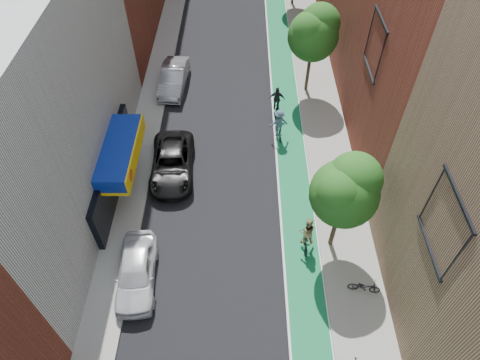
{
  "coord_description": "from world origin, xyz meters",
  "views": [
    {
      "loc": [
        0.72,
        -3.06,
        20.0
      ],
      "look_at": [
        0.62,
        13.41,
        1.5
      ],
      "focal_mm": 32.0,
      "sensor_mm": 36.0,
      "label": 1
    }
  ],
  "objects_px": {
    "parked_car_white": "(136,272)",
    "cyclist_lane_mid": "(277,104)",
    "cyclist_lane_near": "(306,235)",
    "parked_car_black": "(172,163)",
    "cyclist_lane_far": "(279,125)",
    "parked_car_silver": "(174,78)"
  },
  "relations": [
    {
      "from": "parked_car_white",
      "to": "cyclist_lane_mid",
      "type": "relative_size",
      "value": 2.15
    },
    {
      "from": "parked_car_white",
      "to": "cyclist_lane_near",
      "type": "bearing_deg",
      "value": 9.54
    },
    {
      "from": "cyclist_lane_near",
      "to": "cyclist_lane_mid",
      "type": "xyz_separation_m",
      "value": [
        -1.0,
        11.32,
        -0.11
      ]
    },
    {
      "from": "parked_car_black",
      "to": "cyclist_lane_mid",
      "type": "bearing_deg",
      "value": 37.44
    },
    {
      "from": "parked_car_white",
      "to": "cyclist_lane_far",
      "type": "distance_m",
      "value": 13.45
    },
    {
      "from": "parked_car_white",
      "to": "cyclist_lane_far",
      "type": "bearing_deg",
      "value": 50.21
    },
    {
      "from": "parked_car_silver",
      "to": "cyclist_lane_near",
      "type": "xyz_separation_m",
      "value": [
        8.71,
        -14.43,
        0.13
      ]
    },
    {
      "from": "parked_car_white",
      "to": "cyclist_lane_far",
      "type": "height_order",
      "value": "cyclist_lane_far"
    },
    {
      "from": "cyclist_lane_far",
      "to": "cyclist_lane_mid",
      "type": "bearing_deg",
      "value": -103.47
    },
    {
      "from": "parked_car_silver",
      "to": "cyclist_lane_near",
      "type": "relative_size",
      "value": 2.27
    },
    {
      "from": "cyclist_lane_far",
      "to": "cyclist_lane_near",
      "type": "bearing_deg",
      "value": 83.0
    },
    {
      "from": "parked_car_white",
      "to": "parked_car_silver",
      "type": "relative_size",
      "value": 0.93
    },
    {
      "from": "parked_car_white",
      "to": "cyclist_lane_far",
      "type": "xyz_separation_m",
      "value": [
        7.8,
        10.95,
        0.28
      ]
    },
    {
      "from": "parked_car_white",
      "to": "parked_car_black",
      "type": "distance_m",
      "value": 7.71
    },
    {
      "from": "parked_car_silver",
      "to": "parked_car_black",
      "type": "bearing_deg",
      "value": -81.17
    },
    {
      "from": "cyclist_lane_near",
      "to": "cyclist_lane_far",
      "type": "distance_m",
      "value": 8.84
    },
    {
      "from": "cyclist_lane_near",
      "to": "cyclist_lane_mid",
      "type": "height_order",
      "value": "cyclist_lane_near"
    },
    {
      "from": "parked_car_white",
      "to": "parked_car_silver",
      "type": "xyz_separation_m",
      "value": [
        0.09,
        16.6,
        0.03
      ]
    },
    {
      "from": "cyclist_lane_mid",
      "to": "cyclist_lane_far",
      "type": "bearing_deg",
      "value": 99.1
    },
    {
      "from": "parked_car_white",
      "to": "cyclist_lane_near",
      "type": "xyz_separation_m",
      "value": [
        8.8,
        2.17,
        0.16
      ]
    },
    {
      "from": "parked_car_silver",
      "to": "cyclist_lane_near",
      "type": "height_order",
      "value": "cyclist_lane_near"
    },
    {
      "from": "parked_car_black",
      "to": "cyclist_lane_near",
      "type": "height_order",
      "value": "cyclist_lane_near"
    }
  ]
}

